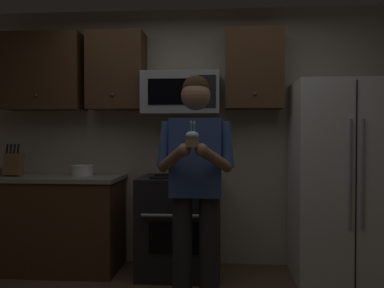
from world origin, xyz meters
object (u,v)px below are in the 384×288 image
object	(u,v)px
bowl_large_white	(82,170)
microwave	(181,94)
oven_range	(180,225)
refrigerator	(343,181)
knife_block	(14,164)
person	(196,178)
cupcake	(192,139)

from	to	relation	value
bowl_large_white	microwave	bearing A→B (deg)	2.88
oven_range	refrigerator	distance (m)	1.56
knife_block	bowl_large_white	bearing A→B (deg)	8.80
knife_block	refrigerator	bearing A→B (deg)	-0.18
microwave	knife_block	xyz separation A→B (m)	(-1.62, -0.15, -0.69)
oven_range	knife_block	size ratio (longest dim) A/B	2.91
oven_range	knife_block	xyz separation A→B (m)	(-1.62, -0.03, 0.57)
person	cupcake	distance (m)	0.44
oven_range	microwave	bearing A→B (deg)	89.98
oven_range	cupcake	size ratio (longest dim) A/B	5.36
cupcake	refrigerator	bearing A→B (deg)	41.03
refrigerator	bowl_large_white	distance (m)	2.48
microwave	refrigerator	world-z (taller)	microwave
oven_range	person	xyz separation A→B (m)	(0.21, -0.84, 0.53)
bowl_large_white	refrigerator	bearing A→B (deg)	-2.53
microwave	bowl_large_white	world-z (taller)	microwave
bowl_large_white	cupcake	size ratio (longest dim) A/B	1.26
refrigerator	cupcake	size ratio (longest dim) A/B	10.35
knife_block	oven_range	bearing A→B (deg)	1.04
oven_range	person	bearing A→B (deg)	-76.22
refrigerator	person	world-z (taller)	refrigerator
bowl_large_white	person	bearing A→B (deg)	-37.53
oven_range	knife_block	distance (m)	1.72
microwave	knife_block	world-z (taller)	microwave
oven_range	person	size ratio (longest dim) A/B	0.53
refrigerator	knife_block	xyz separation A→B (m)	(-3.12, 0.01, 0.13)
refrigerator	cupcake	bearing A→B (deg)	-138.97
knife_block	cupcake	xyz separation A→B (m)	(1.82, -1.14, 0.26)
knife_block	cupcake	bearing A→B (deg)	-31.92
bowl_large_white	cupcake	distance (m)	1.74
refrigerator	bowl_large_white	bearing A→B (deg)	177.47
microwave	person	bearing A→B (deg)	-77.89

